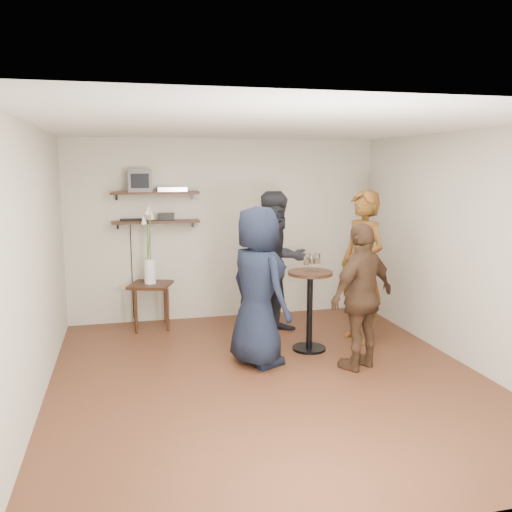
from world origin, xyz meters
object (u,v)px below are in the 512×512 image
(person_navy, at_px, (258,287))
(crt_monitor, at_px, (140,181))
(person_dark, at_px, (277,263))
(person_plaid, at_px, (362,266))
(side_table, at_px, (151,291))
(drinks_table, at_px, (310,300))
(radio, at_px, (166,217))
(person_brown, at_px, (362,297))
(dvd_deck, at_px, (172,189))

(person_navy, bearing_deg, crt_monitor, 8.49)
(person_dark, bearing_deg, person_plaid, -44.85)
(person_navy, bearing_deg, side_table, 9.71)
(person_dark, bearing_deg, drinks_table, -90.00)
(radio, height_order, person_plaid, person_plaid)
(radio, distance_m, person_navy, 2.18)
(person_navy, bearing_deg, person_brown, -133.36)
(drinks_table, bearing_deg, radio, 134.31)
(dvd_deck, xyz_separation_m, person_plaid, (2.24, -1.41, -0.93))
(crt_monitor, distance_m, side_table, 1.51)
(radio, relative_size, drinks_table, 0.23)
(drinks_table, relative_size, person_dark, 0.51)
(crt_monitor, bearing_deg, radio, 0.00)
(radio, bearing_deg, person_plaid, -31.14)
(dvd_deck, height_order, drinks_table, dvd_deck)
(crt_monitor, bearing_deg, person_plaid, -27.75)
(dvd_deck, height_order, person_dark, dvd_deck)
(person_plaid, height_order, person_brown, person_plaid)
(crt_monitor, height_order, person_dark, crt_monitor)
(drinks_table, height_order, person_navy, person_navy)
(person_plaid, distance_m, person_brown, 1.00)
(dvd_deck, bearing_deg, person_brown, -51.55)
(drinks_table, distance_m, person_dark, 0.85)
(dvd_deck, distance_m, person_dark, 1.81)
(side_table, relative_size, person_brown, 0.41)
(side_table, distance_m, person_dark, 1.79)
(crt_monitor, xyz_separation_m, dvd_deck, (0.43, 0.00, -0.12))
(dvd_deck, height_order, side_table, dvd_deck)
(person_navy, bearing_deg, dvd_deck, -1.81)
(side_table, xyz_separation_m, person_brown, (2.17, -2.08, 0.28))
(person_plaid, relative_size, person_dark, 1.02)
(dvd_deck, height_order, person_brown, dvd_deck)
(drinks_table, relative_size, person_brown, 0.60)
(drinks_table, bearing_deg, dvd_deck, 132.67)
(crt_monitor, xyz_separation_m, person_brown, (2.26, -2.31, -1.21))
(dvd_deck, relative_size, person_navy, 0.22)
(crt_monitor, height_order, side_table, crt_monitor)
(side_table, bearing_deg, person_brown, -43.73)
(radio, distance_m, side_table, 1.05)
(drinks_table, height_order, person_plaid, person_plaid)
(person_dark, bearing_deg, side_table, 144.98)
(dvd_deck, height_order, radio, dvd_deck)
(crt_monitor, height_order, person_plaid, crt_monitor)
(side_table, height_order, person_plaid, person_plaid)
(radio, height_order, side_table, radio)
(crt_monitor, relative_size, side_table, 0.48)
(person_plaid, height_order, person_navy, person_plaid)
(crt_monitor, xyz_separation_m, person_plaid, (2.67, -1.41, -1.05))
(radio, height_order, person_brown, person_brown)
(dvd_deck, relative_size, drinks_table, 0.41)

